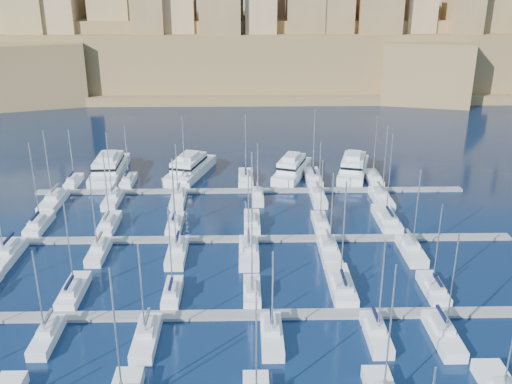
{
  "coord_description": "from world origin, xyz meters",
  "views": [
    {
      "loc": [
        -1.01,
        -73.24,
        40.07
      ],
      "look_at": [
        0.6,
        6.0,
        9.84
      ],
      "focal_mm": 40.0,
      "sensor_mm": 36.0,
      "label": 1
    }
  ],
  "objects_px": {
    "motor_yacht_c": "(292,168)",
    "motor_yacht_d": "(353,167)",
    "motor_yacht_a": "(109,167)",
    "motor_yacht_b": "(190,167)"
  },
  "relations": [
    {
      "from": "motor_yacht_c",
      "to": "motor_yacht_d",
      "type": "distance_m",
      "value": 13.25
    },
    {
      "from": "motor_yacht_a",
      "to": "motor_yacht_c",
      "type": "distance_m",
      "value": 38.89
    },
    {
      "from": "motor_yacht_b",
      "to": "motor_yacht_c",
      "type": "xyz_separation_m",
      "value": [
        21.67,
        -1.05,
        -0.0
      ]
    },
    {
      "from": "motor_yacht_c",
      "to": "motor_yacht_d",
      "type": "height_order",
      "value": "same"
    },
    {
      "from": "motor_yacht_a",
      "to": "motor_yacht_d",
      "type": "relative_size",
      "value": 1.06
    },
    {
      "from": "motor_yacht_b",
      "to": "motor_yacht_c",
      "type": "bearing_deg",
      "value": -2.76
    },
    {
      "from": "motor_yacht_a",
      "to": "motor_yacht_b",
      "type": "bearing_deg",
      "value": -1.54
    },
    {
      "from": "motor_yacht_a",
      "to": "motor_yacht_b",
      "type": "distance_m",
      "value": 17.2
    },
    {
      "from": "motor_yacht_a",
      "to": "motor_yacht_d",
      "type": "distance_m",
      "value": 52.1
    },
    {
      "from": "motor_yacht_a",
      "to": "motor_yacht_c",
      "type": "height_order",
      "value": "same"
    }
  ]
}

